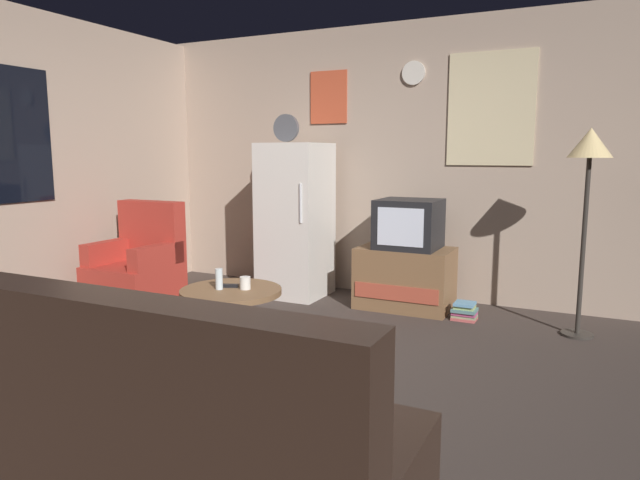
# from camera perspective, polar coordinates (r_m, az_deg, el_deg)

# --- Properties ---
(ground_plane) EXTENTS (12.00, 12.00, 0.00)m
(ground_plane) POSITION_cam_1_polar(r_m,az_deg,el_deg) (3.73, -5.39, -13.45)
(ground_plane) COLOR #3D332D
(wall_with_art) EXTENTS (5.20, 0.12, 2.63)m
(wall_with_art) POSITION_cam_1_polar(r_m,az_deg,el_deg) (5.69, 7.49, 7.80)
(wall_with_art) COLOR tan
(wall_with_art) RESTS_ON ground_plane
(fridge) EXTENTS (0.60, 0.62, 1.77)m
(fridge) POSITION_cam_1_polar(r_m,az_deg,el_deg) (5.60, -2.49, 2.03)
(fridge) COLOR silver
(fridge) RESTS_ON ground_plane
(tv_stand) EXTENTS (0.84, 0.53, 0.56)m
(tv_stand) POSITION_cam_1_polar(r_m,az_deg,el_deg) (5.25, 8.50, -3.78)
(tv_stand) COLOR brown
(tv_stand) RESTS_ON ground_plane
(crt_tv) EXTENTS (0.54, 0.51, 0.44)m
(crt_tv) POSITION_cam_1_polar(r_m,az_deg,el_deg) (5.16, 8.89, 1.60)
(crt_tv) COLOR black
(crt_tv) RESTS_ON tv_stand
(standing_lamp) EXTENTS (0.32, 0.32, 1.59)m
(standing_lamp) POSITION_cam_1_polar(r_m,az_deg,el_deg) (4.71, 25.37, 7.31)
(standing_lamp) COLOR #332D28
(standing_lamp) RESTS_ON ground_plane
(coffee_table) EXTENTS (0.72, 0.72, 0.45)m
(coffee_table) POSITION_cam_1_polar(r_m,az_deg,el_deg) (4.16, -8.84, -7.86)
(coffee_table) COLOR brown
(coffee_table) RESTS_ON ground_plane
(wine_glass) EXTENTS (0.05, 0.05, 0.15)m
(wine_glass) POSITION_cam_1_polar(r_m,az_deg,el_deg) (4.09, -10.07, -3.87)
(wine_glass) COLOR silver
(wine_glass) RESTS_ON coffee_table
(mug_ceramic_white) EXTENTS (0.08, 0.08, 0.09)m
(mug_ceramic_white) POSITION_cam_1_polar(r_m,az_deg,el_deg) (4.07, -7.50, -4.29)
(mug_ceramic_white) COLOR silver
(mug_ceramic_white) RESTS_ON coffee_table
(remote_control) EXTENTS (0.16, 0.10, 0.02)m
(remote_control) POSITION_cam_1_polar(r_m,az_deg,el_deg) (4.16, -9.22, -4.54)
(remote_control) COLOR black
(remote_control) RESTS_ON coffee_table
(armchair) EXTENTS (0.68, 0.68, 0.96)m
(armchair) POSITION_cam_1_polar(r_m,az_deg,el_deg) (5.51, -17.75, -2.87)
(armchair) COLOR #A52D23
(armchair) RESTS_ON ground_plane
(couch) EXTENTS (1.70, 0.80, 0.92)m
(couch) POSITION_cam_1_polar(r_m,az_deg,el_deg) (2.36, -12.82, -19.01)
(couch) COLOR black
(couch) RESTS_ON ground_plane
(book_stack) EXTENTS (0.21, 0.17, 0.15)m
(book_stack) POSITION_cam_1_polar(r_m,az_deg,el_deg) (5.02, 14.27, -6.93)
(book_stack) COLOR #C35654
(book_stack) RESTS_ON ground_plane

